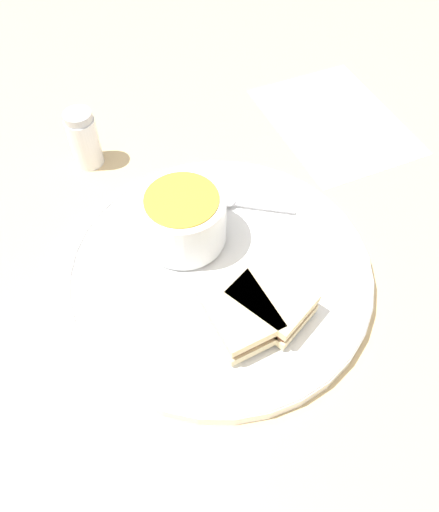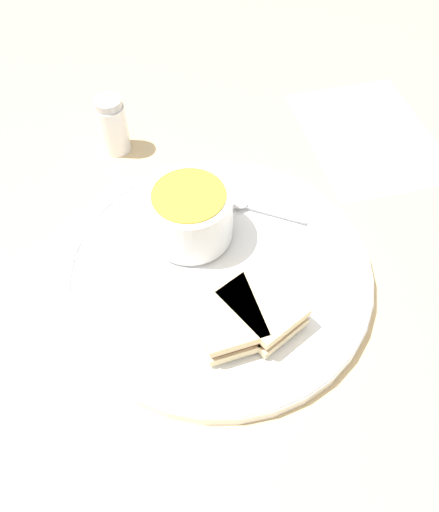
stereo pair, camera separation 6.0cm
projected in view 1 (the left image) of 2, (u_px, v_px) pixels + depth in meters
name	position (u px, v px, depth m)	size (l,w,h in m)	color
ground_plane	(220.00, 276.00, 0.63)	(2.40, 2.40, 0.00)	#D1B27F
plate	(220.00, 270.00, 0.62)	(0.38, 0.38, 0.02)	white
soup_bowl	(183.00, 218.00, 0.61)	(0.11, 0.11, 0.07)	white
spoon	(230.00, 202.00, 0.67)	(0.11, 0.06, 0.01)	silver
sandwich_half_near	(236.00, 317.00, 0.55)	(0.08, 0.10, 0.03)	beige
sandwich_half_far	(271.00, 301.00, 0.56)	(0.10, 0.11, 0.03)	beige
salt_shaker	(84.00, 139.00, 0.72)	(0.04, 0.04, 0.09)	silver
menu_sheet	(335.00, 121.00, 0.81)	(0.23, 0.28, 0.00)	white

